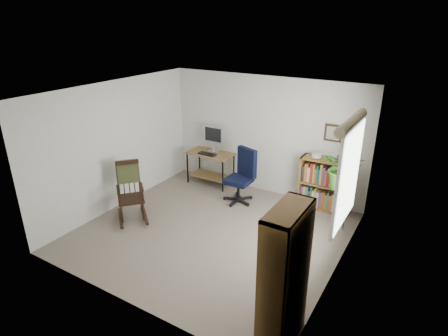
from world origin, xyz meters
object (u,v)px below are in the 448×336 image
Objects in this scene: desk at (211,168)px; tall_bookshelf at (284,279)px; office_chair at (239,176)px; low_bookshelf at (325,185)px; rocking_chair at (130,191)px.

tall_bookshelf is (3.05, -3.23, 0.49)m from desk.
office_chair is 1.65m from low_bookshelf.
low_bookshelf is at bearing 39.64° from office_chair.
desk is 2.51m from low_bookshelf.
desk is 0.91× the size of rocking_chair.
rocking_chair is at bearing 161.04° from tall_bookshelf.
low_bookshelf is at bearing 2.75° from desk.
low_bookshelf is (1.54, 0.59, -0.05)m from office_chair.
desk is at bearing 172.87° from office_chair.
tall_bookshelf reaches higher than rocking_chair.
rocking_chair is (-1.33, -1.59, -0.01)m from office_chair.
office_chair is 1.09× the size of low_bookshelf.
rocking_chair is at bearing -100.28° from desk.
office_chair is (0.96, -0.47, 0.19)m from desk.
office_chair is at bearing 1.37° from rocking_chair.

